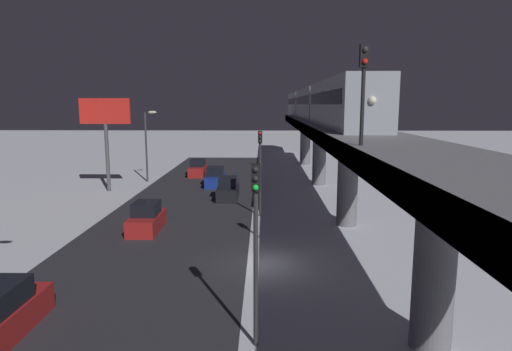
{
  "coord_description": "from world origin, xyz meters",
  "views": [
    {
      "loc": [
        -0.45,
        22.17,
        8.33
      ],
      "look_at": [
        0.32,
        -22.25,
        1.15
      ],
      "focal_mm": 30.97,
      "sensor_mm": 36.0,
      "label": 1
    }
  ],
  "objects_px": {
    "rail_signal": "(364,77)",
    "sedan_red": "(198,169)",
    "sedan_blue": "(215,178)",
    "commercial_billboard": "(105,120)",
    "sedan_red_3": "(147,219)",
    "sedan_black": "(228,190)",
    "traffic_light_near": "(256,229)",
    "traffic_light_mid": "(260,161)",
    "subway_train": "(314,103)"
  },
  "relations": [
    {
      "from": "rail_signal",
      "to": "traffic_light_near",
      "type": "distance_m",
      "value": 7.66
    },
    {
      "from": "sedan_red",
      "to": "rail_signal",
      "type": "bearing_deg",
      "value": 109.31
    },
    {
      "from": "sedan_black",
      "to": "sedan_red_3",
      "type": "bearing_deg",
      "value": -114.31
    },
    {
      "from": "sedan_black",
      "to": "traffic_light_mid",
      "type": "relative_size",
      "value": 0.63
    },
    {
      "from": "rail_signal",
      "to": "sedan_red",
      "type": "relative_size",
      "value": 0.96
    },
    {
      "from": "traffic_light_mid",
      "to": "commercial_billboard",
      "type": "distance_m",
      "value": 17.71
    },
    {
      "from": "sedan_black",
      "to": "sedan_red_3",
      "type": "relative_size",
      "value": 1.0
    },
    {
      "from": "sedan_red",
      "to": "traffic_light_near",
      "type": "bearing_deg",
      "value": 101.41
    },
    {
      "from": "sedan_black",
      "to": "traffic_light_mid",
      "type": "distance_m",
      "value": 7.53
    },
    {
      "from": "sedan_red_3",
      "to": "commercial_billboard",
      "type": "height_order",
      "value": "commercial_billboard"
    },
    {
      "from": "sedan_red",
      "to": "traffic_light_mid",
      "type": "bearing_deg",
      "value": 111.5
    },
    {
      "from": "sedan_blue",
      "to": "traffic_light_near",
      "type": "height_order",
      "value": "traffic_light_near"
    },
    {
      "from": "sedan_black",
      "to": "subway_train",
      "type": "bearing_deg",
      "value": 55.71
    },
    {
      "from": "subway_train",
      "to": "commercial_billboard",
      "type": "bearing_deg",
      "value": 25.13
    },
    {
      "from": "subway_train",
      "to": "sedan_blue",
      "type": "relative_size",
      "value": 13.32
    },
    {
      "from": "sedan_blue",
      "to": "commercial_billboard",
      "type": "distance_m",
      "value": 12.08
    },
    {
      "from": "traffic_light_near",
      "to": "commercial_billboard",
      "type": "distance_m",
      "value": 31.37
    },
    {
      "from": "sedan_blue",
      "to": "commercial_billboard",
      "type": "height_order",
      "value": "commercial_billboard"
    },
    {
      "from": "sedan_blue",
      "to": "traffic_light_mid",
      "type": "height_order",
      "value": "traffic_light_mid"
    },
    {
      "from": "sedan_black",
      "to": "traffic_light_mid",
      "type": "height_order",
      "value": "traffic_light_mid"
    },
    {
      "from": "rail_signal",
      "to": "traffic_light_mid",
      "type": "height_order",
      "value": "rail_signal"
    },
    {
      "from": "rail_signal",
      "to": "traffic_light_mid",
      "type": "xyz_separation_m",
      "value": [
        4.23,
        -14.43,
        -5.21
      ]
    },
    {
      "from": "sedan_black",
      "to": "traffic_light_near",
      "type": "relative_size",
      "value": 0.63
    },
    {
      "from": "sedan_blue",
      "to": "sedan_black",
      "type": "bearing_deg",
      "value": -73.99
    },
    {
      "from": "sedan_red_3",
      "to": "traffic_light_near",
      "type": "distance_m",
      "value": 16.25
    },
    {
      "from": "sedan_red_3",
      "to": "traffic_light_near",
      "type": "bearing_deg",
      "value": 118.16
    },
    {
      "from": "traffic_light_mid",
      "to": "sedan_black",
      "type": "bearing_deg",
      "value": -64.44
    },
    {
      "from": "commercial_billboard",
      "to": "sedan_blue",
      "type": "bearing_deg",
      "value": -163.89
    },
    {
      "from": "subway_train",
      "to": "traffic_light_near",
      "type": "relative_size",
      "value": 8.67
    },
    {
      "from": "sedan_red_3",
      "to": "sedan_blue",
      "type": "bearing_deg",
      "value": -99.66
    },
    {
      "from": "subway_train",
      "to": "traffic_light_near",
      "type": "height_order",
      "value": "subway_train"
    },
    {
      "from": "sedan_red",
      "to": "sedan_blue",
      "type": "distance_m",
      "value": 7.26
    },
    {
      "from": "traffic_light_near",
      "to": "traffic_light_mid",
      "type": "height_order",
      "value": "same"
    },
    {
      "from": "commercial_billboard",
      "to": "sedan_black",
      "type": "bearing_deg",
      "value": 164.16
    },
    {
      "from": "sedan_black",
      "to": "traffic_light_mid",
      "type": "xyz_separation_m",
      "value": [
        -2.9,
        6.06,
        3.4
      ]
    },
    {
      "from": "sedan_red_3",
      "to": "rail_signal",
      "type": "bearing_deg",
      "value": 138.68
    },
    {
      "from": "subway_train",
      "to": "sedan_black",
      "type": "xyz_separation_m",
      "value": [
        8.95,
        13.13,
        -7.66
      ]
    },
    {
      "from": "sedan_red",
      "to": "sedan_blue",
      "type": "xyz_separation_m",
      "value": [
        -2.8,
        6.7,
        0.01
      ]
    },
    {
      "from": "rail_signal",
      "to": "sedan_red",
      "type": "height_order",
      "value": "rail_signal"
    },
    {
      "from": "rail_signal",
      "to": "sedan_red",
      "type": "xyz_separation_m",
      "value": [
        11.73,
        -33.47,
        -8.62
      ]
    },
    {
      "from": "commercial_billboard",
      "to": "sedan_red_3",
      "type": "bearing_deg",
      "value": 118.19
    },
    {
      "from": "subway_train",
      "to": "sedan_red",
      "type": "xyz_separation_m",
      "value": [
        13.55,
        0.16,
        -7.67
      ]
    },
    {
      "from": "sedan_blue",
      "to": "traffic_light_mid",
      "type": "distance_m",
      "value": 13.63
    },
    {
      "from": "commercial_billboard",
      "to": "traffic_light_near",
      "type": "bearing_deg",
      "value": 118.18
    },
    {
      "from": "traffic_light_mid",
      "to": "commercial_billboard",
      "type": "relative_size",
      "value": 0.72
    },
    {
      "from": "subway_train",
      "to": "sedan_red",
      "type": "bearing_deg",
      "value": 0.66
    },
    {
      "from": "sedan_blue",
      "to": "rail_signal",
      "type": "bearing_deg",
      "value": -71.55
    },
    {
      "from": "sedan_blue",
      "to": "traffic_light_near",
      "type": "bearing_deg",
      "value": -81.23
    },
    {
      "from": "rail_signal",
      "to": "commercial_billboard",
      "type": "distance_m",
      "value": 30.6
    },
    {
      "from": "rail_signal",
      "to": "sedan_red_3",
      "type": "xyz_separation_m",
      "value": [
        11.73,
        -10.31,
        -8.61
      ]
    }
  ]
}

